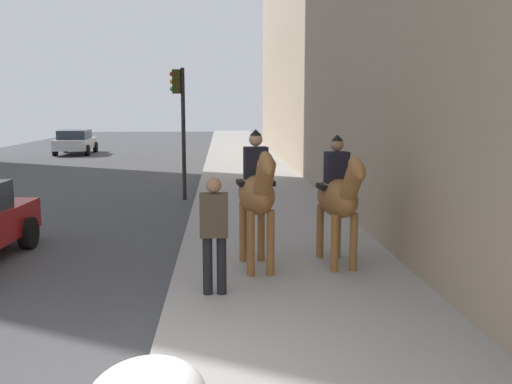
# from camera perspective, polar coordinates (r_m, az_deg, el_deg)

# --- Properties ---
(sidewalk_slab) EXTENTS (120.00, 3.92, 0.12)m
(sidewalk_slab) POSITION_cam_1_polar(r_m,az_deg,el_deg) (6.16, 8.11, -18.06)
(sidewalk_slab) COLOR gray
(sidewalk_slab) RESTS_ON ground
(mounted_horse_near) EXTENTS (2.15, 0.71, 2.32)m
(mounted_horse_near) POSITION_cam_1_polar(r_m,az_deg,el_deg) (9.38, 0.10, -0.02)
(mounted_horse_near) COLOR brown
(mounted_horse_near) RESTS_ON sidewalk_slab
(mounted_horse_far) EXTENTS (2.15, 0.70, 2.22)m
(mounted_horse_far) POSITION_cam_1_polar(r_m,az_deg,el_deg) (9.74, 8.18, -0.31)
(mounted_horse_far) COLOR brown
(mounted_horse_far) RESTS_ON sidewalk_slab
(pedestrian_greeting) EXTENTS (0.26, 0.40, 1.70)m
(pedestrian_greeting) POSITION_cam_1_polar(r_m,az_deg,el_deg) (8.19, -4.17, -3.56)
(pedestrian_greeting) COLOR black
(pedestrian_greeting) RESTS_ON sidewalk_slab
(car_mid_lane) EXTENTS (4.37, 2.17, 1.44)m
(car_mid_lane) POSITION_cam_1_polar(r_m,az_deg,el_deg) (35.80, -17.48, 4.82)
(car_mid_lane) COLOR #B7BABF
(car_mid_lane) RESTS_ON ground
(traffic_light_near_curb) EXTENTS (0.20, 0.44, 3.93)m
(traffic_light_near_curb) POSITION_cam_1_polar(r_m,az_deg,el_deg) (17.37, -7.53, 7.84)
(traffic_light_near_curb) COLOR black
(traffic_light_near_curb) RESTS_ON ground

